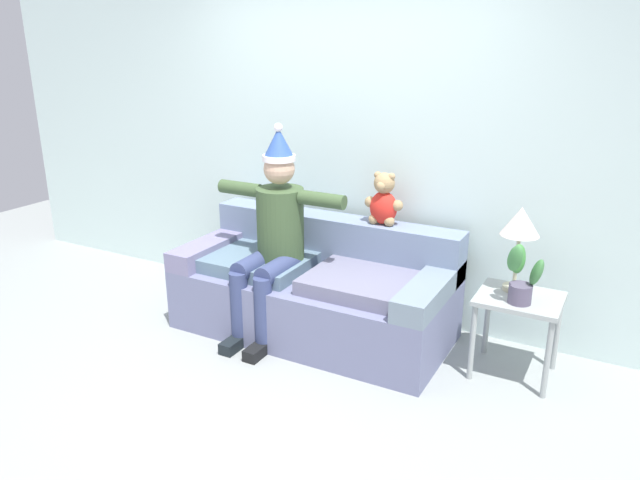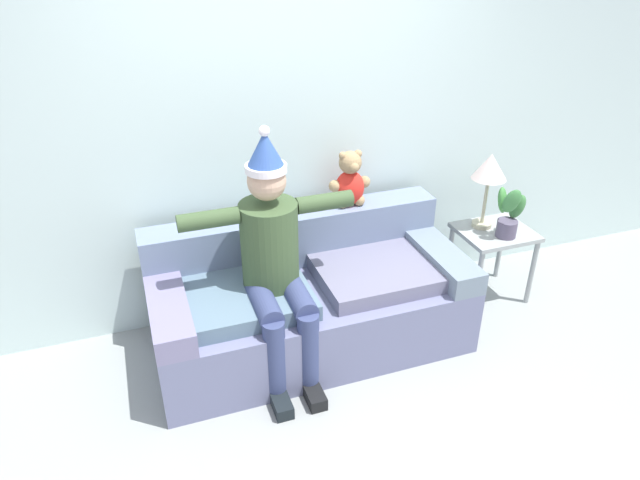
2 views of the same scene
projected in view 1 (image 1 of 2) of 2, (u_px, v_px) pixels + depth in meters
The scene contains 8 objects.
ground_plane at pixel (237, 395), 3.68m from camera, with size 10.00×10.00×0.00m, color gray.
back_wall at pixel (350, 139), 4.54m from camera, with size 7.00×0.10×2.70m, color silver.
couch at pixel (316, 289), 4.42m from camera, with size 1.98×0.92×0.80m.
person_seated at pixel (273, 232), 4.26m from camera, with size 1.02×0.77×1.52m.
teddy_bear at pixel (384, 201), 4.27m from camera, with size 0.29×0.17×0.38m.
side_table at pixel (518, 310), 3.78m from camera, with size 0.51×0.44×0.54m.
table_lamp at pixel (520, 226), 3.71m from camera, with size 0.24×0.24×0.55m.
potted_plant at pixel (522, 276), 3.61m from camera, with size 0.26×0.25×0.40m.
Camera 1 is at (1.97, -2.56, 2.08)m, focal length 33.77 mm.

